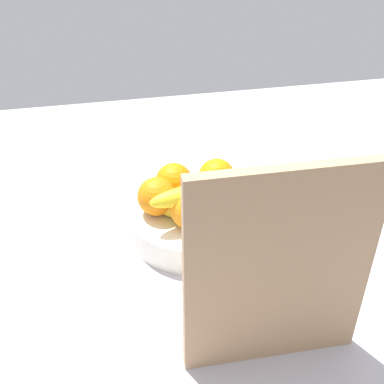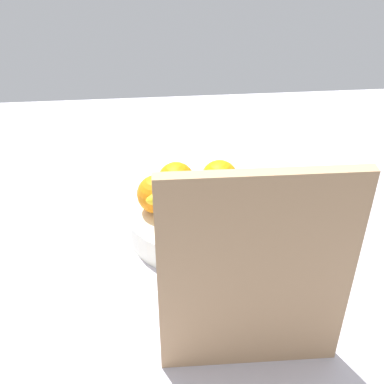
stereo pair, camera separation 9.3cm
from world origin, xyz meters
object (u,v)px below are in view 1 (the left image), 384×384
object	(u,v)px
orange_front_left	(217,177)
banana_bunch	(192,202)
orange_center	(157,196)
orange_back_right	(227,202)
cutting_board	(279,272)
orange_back_left	(190,209)
orange_front_right	(172,182)
fruit_bowl	(192,219)

from	to	relation	value
orange_front_left	banana_bunch	size ratio (longest dim) A/B	0.44
orange_center	banana_bunch	distance (cm)	7.49
orange_back_right	cutting_board	size ratio (longest dim) A/B	0.22
orange_back_left	orange_back_right	xyz separation A→B (cm)	(-7.58, -0.94, 0.00)
banana_bunch	orange_back_left	bearing A→B (deg)	67.95
banana_bunch	cutting_board	distance (cm)	31.16
orange_center	orange_back_right	distance (cm)	14.10
banana_bunch	orange_front_right	bearing A→B (deg)	-72.69
fruit_bowl	orange_front_left	bearing A→B (deg)	-143.69
orange_back_right	cutting_board	xyz separation A→B (cm)	(-0.16, 28.51, 8.04)
orange_front_right	orange_center	world-z (taller)	same
orange_back_left	banana_bunch	distance (cm)	1.95
banana_bunch	orange_front_left	bearing A→B (deg)	-129.87
orange_front_right	orange_back_right	world-z (taller)	same
banana_bunch	cutting_board	size ratio (longest dim) A/B	0.49
fruit_bowl	orange_back_left	xyz separation A→B (cm)	(1.46, 5.54, 6.94)
fruit_bowl	orange_center	size ratio (longest dim) A/B	3.45
fruit_bowl	orange_back_right	distance (cm)	10.33
cutting_board	fruit_bowl	bearing A→B (deg)	-78.49
orange_front_right	orange_front_left	bearing A→B (deg)	-179.91
fruit_bowl	orange_back_left	size ratio (longest dim) A/B	3.45
fruit_bowl	orange_front_left	distance (cm)	10.35
orange_front_left	orange_center	bearing A→B (deg)	18.78
orange_front_right	banana_bunch	distance (cm)	8.68
cutting_board	orange_center	bearing A→B (deg)	-67.04
fruit_bowl	orange_front_right	size ratio (longest dim) A/B	3.45
orange_back_right	cutting_board	bearing A→B (deg)	90.32
orange_front_left	orange_back_right	world-z (taller)	same
orange_center	orange_back_right	xyz separation A→B (cm)	(-13.34, 4.58, 0.00)
orange_front_left	orange_back_left	world-z (taller)	same
orange_center	orange_front_left	bearing A→B (deg)	-161.22
orange_center	banana_bunch	size ratio (longest dim) A/B	0.44
fruit_bowl	orange_back_left	bearing A→B (deg)	75.19
orange_back_right	orange_back_left	bearing A→B (deg)	7.09
orange_front_left	cutting_board	xyz separation A→B (cm)	(-0.09, 37.65, 8.04)
orange_front_left	banana_bunch	bearing A→B (deg)	50.13
orange_front_right	cutting_board	distance (cm)	39.66
cutting_board	orange_front_left	bearing A→B (deg)	-89.10
orange_center	cutting_board	size ratio (longest dim) A/B	0.22
orange_front_right	cutting_board	xyz separation A→B (cm)	(-9.60, 37.63, 8.04)
orange_front_left	orange_back_left	distance (cm)	12.66
fruit_bowl	banana_bunch	distance (cm)	8.17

